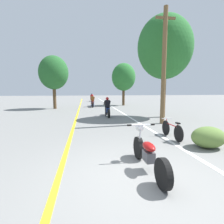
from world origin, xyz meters
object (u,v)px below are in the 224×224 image
at_px(motorcycle_rider_lead, 107,109).
at_px(bicycle_parked, 172,130).
at_px(roadside_tree_left, 54,73).
at_px(motorcycle_foreground, 148,153).
at_px(motorcycle_rider_mid, 93,102).
at_px(roadside_tree_right_near, 165,47).
at_px(roadside_tree_right_far, 124,77).
at_px(utility_pole, 164,65).
at_px(motorcycle_rider_far, 92,98).

xyz_separation_m(motorcycle_rider_lead, bicycle_parked, (1.73, -6.23, -0.18)).
xyz_separation_m(roadside_tree_left, motorcycle_foreground, (4.47, -14.66, -3.19)).
xyz_separation_m(motorcycle_foreground, motorcycle_rider_mid, (-0.58, 16.09, 0.12)).
xyz_separation_m(roadside_tree_right_near, roadside_tree_right_far, (-0.63, 9.83, -1.27)).
height_order(roadside_tree_right_near, roadside_tree_right_far, roadside_tree_right_near).
bearing_deg(motorcycle_rider_lead, roadside_tree_right_near, -14.39).
bearing_deg(motorcycle_foreground, motorcycle_rider_mid, 92.05).
relative_size(roadside_tree_right_far, motorcycle_rider_lead, 2.45).
relative_size(roadside_tree_left, motorcycle_rider_mid, 2.58).
height_order(utility_pole, motorcycle_rider_lead, utility_pole).
bearing_deg(motorcycle_rider_mid, motorcycle_foreground, -87.95).
xyz_separation_m(motorcycle_foreground, motorcycle_rider_lead, (0.16, 8.67, 0.11)).
height_order(motorcycle_rider_lead, motorcycle_rider_far, motorcycle_rider_lead).
bearing_deg(motorcycle_rider_lead, bicycle_parked, -74.48).
height_order(roadside_tree_right_far, roadside_tree_left, roadside_tree_left).
relative_size(roadside_tree_right_near, bicycle_parked, 4.21).
xyz_separation_m(utility_pole, motorcycle_foreground, (-2.87, -5.43, -2.82)).
distance_m(utility_pole, motorcycle_foreground, 6.75).
bearing_deg(motorcycle_rider_lead, utility_pole, -50.20).
bearing_deg(roadside_tree_right_near, motorcycle_foreground, -117.24).
bearing_deg(motorcycle_rider_lead, motorcycle_rider_mid, 95.68).
relative_size(utility_pole, motorcycle_rider_far, 3.16).
bearing_deg(roadside_tree_right_far, roadside_tree_left, -159.82).
xyz_separation_m(roadside_tree_right_far, motorcycle_rider_far, (-3.57, 8.86, -2.95)).
relative_size(roadside_tree_right_near, motorcycle_rider_far, 3.46).
bearing_deg(roadside_tree_right_far, motorcycle_rider_lead, -109.69).
bearing_deg(motorcycle_rider_far, bicycle_parked, -84.91).
bearing_deg(motorcycle_rider_lead, motorcycle_rider_far, 91.30).
distance_m(roadside_tree_right_near, roadside_tree_left, 10.99).
height_order(roadside_tree_right_far, motorcycle_foreground, roadside_tree_right_far).
bearing_deg(motorcycle_rider_mid, roadside_tree_right_near, -61.59).
bearing_deg(motorcycle_foreground, roadside_tree_left, 106.96).
distance_m(motorcycle_rider_lead, motorcycle_rider_far, 17.72).
bearing_deg(motorcycle_rider_far, roadside_tree_right_near, -77.33).
relative_size(utility_pole, motorcycle_foreground, 2.92).
height_order(motorcycle_rider_mid, bicycle_parked, motorcycle_rider_mid).
bearing_deg(motorcycle_foreground, utility_pole, 62.14).
xyz_separation_m(roadside_tree_right_far, motorcycle_foreground, (-3.33, -17.53, -3.05)).
bearing_deg(bicycle_parked, utility_pole, 71.93).
bearing_deg(motorcycle_rider_far, utility_pole, -81.57).
distance_m(utility_pole, motorcycle_rider_mid, 11.53).
bearing_deg(utility_pole, roadside_tree_right_near, 64.28).
xyz_separation_m(roadside_tree_left, motorcycle_rider_mid, (3.89, 1.43, -3.07)).
bearing_deg(roadside_tree_right_far, roadside_tree_right_near, -86.32).
height_order(utility_pole, bicycle_parked, utility_pole).
distance_m(roadside_tree_right_far, roadside_tree_left, 8.31).
height_order(roadside_tree_right_far, motorcycle_rider_lead, roadside_tree_right_far).
distance_m(utility_pole, roadside_tree_left, 11.80).
relative_size(motorcycle_rider_lead, motorcycle_rider_far, 1.06).
xyz_separation_m(motorcycle_rider_mid, motorcycle_rider_far, (0.34, 10.30, -0.01)).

